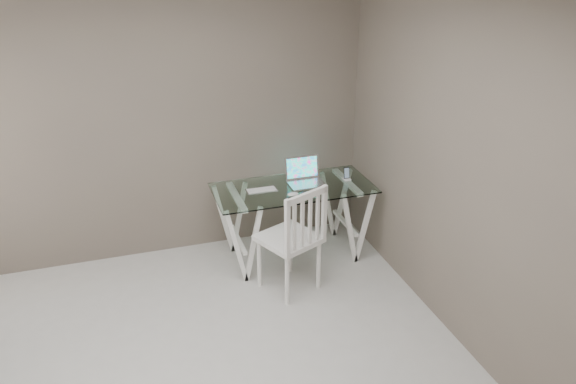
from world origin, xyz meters
name	(u,v)px	position (x,y,z in m)	size (l,w,h in m)	color
room	(179,176)	(-0.06, 0.02, 1.72)	(4.50, 4.52, 2.71)	#B5B3AE
desk	(293,222)	(1.16, 1.73, 0.38)	(1.50, 0.70, 0.75)	silver
chair	(295,236)	(0.99, 1.16, 0.56)	(0.61, 0.61, 1.01)	white
laptop	(305,177)	(1.30, 1.81, 0.80)	(0.34, 0.28, 0.24)	silver
keyboard	(262,190)	(0.86, 1.76, 0.75)	(0.29, 0.12, 0.01)	silver
mouse	(293,194)	(1.10, 1.56, 0.76)	(0.10, 0.06, 0.03)	white
phone_dock	(347,176)	(1.71, 1.75, 0.78)	(0.07, 0.07, 0.13)	white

